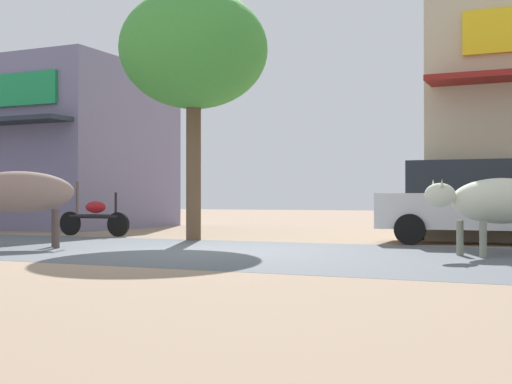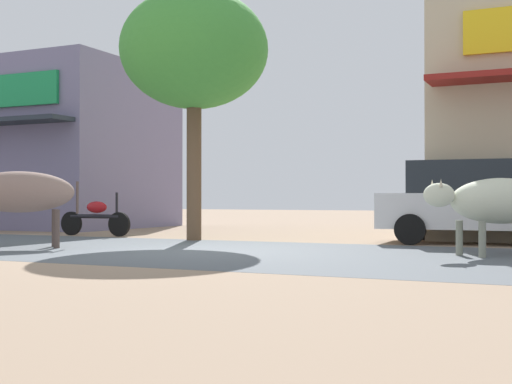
{
  "view_description": "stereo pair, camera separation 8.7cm",
  "coord_description": "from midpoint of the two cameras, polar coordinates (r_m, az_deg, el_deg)",
  "views": [
    {
      "loc": [
        5.82,
        -10.5,
        0.9
      ],
      "look_at": [
        0.26,
        1.84,
        1.02
      ],
      "focal_mm": 49.2,
      "sensor_mm": 36.0,
      "label": 1
    },
    {
      "loc": [
        5.9,
        -10.47,
        0.9
      ],
      "look_at": [
        0.26,
        1.84,
        1.02
      ],
      "focal_mm": 49.2,
      "sensor_mm": 36.0,
      "label": 2
    }
  ],
  "objects": [
    {
      "name": "ground",
      "position": [
        12.04,
        -4.94,
        -4.8
      ],
      "size": [
        80.0,
        80.0,
        0.0
      ],
      "primitive_type": "plane",
      "color": "gray"
    },
    {
      "name": "storefront_left_cafe",
      "position": [
        23.25,
        -16.88,
        3.43
      ],
      "size": [
        6.78,
        6.2,
        4.98
      ],
      "color": "slate",
      "rests_on": "ground"
    },
    {
      "name": "roadside_tree",
      "position": [
        15.44,
        -5.26,
        11.37
      ],
      "size": [
        3.2,
        3.2,
        5.39
      ],
      "color": "brown",
      "rests_on": "ground"
    },
    {
      "name": "parked_hatchback_car",
      "position": [
        14.56,
        17.5,
        -0.72
      ],
      "size": [
        4.09,
        2.05,
        1.64
      ],
      "color": "silver",
      "rests_on": "ground"
    },
    {
      "name": "asphalt_road",
      "position": [
        12.04,
        -4.94,
        -4.79
      ],
      "size": [
        72.0,
        5.63,
        0.0
      ],
      "primitive_type": "cube",
      "color": "#50575D",
      "rests_on": "ground"
    },
    {
      "name": "parked_motorcycle",
      "position": [
        17.19,
        -13.11,
        -1.97
      ],
      "size": [
        1.96,
        0.25,
        1.04
      ],
      "color": "black",
      "rests_on": "ground"
    },
    {
      "name": "cow_far_dark",
      "position": [
        11.72,
        19.06,
        -0.73
      ],
      "size": [
        2.04,
        2.3,
        1.22
      ],
      "color": "beige",
      "rests_on": "ground"
    },
    {
      "name": "cow_near_brown",
      "position": [
        13.31,
        -19.13,
        -0.07
      ],
      "size": [
        2.07,
        2.06,
        1.39
      ],
      "color": "#836A60",
      "rests_on": "ground"
    }
  ]
}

